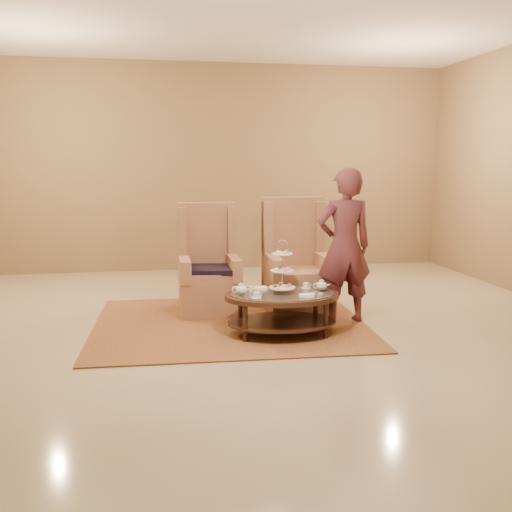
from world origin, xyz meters
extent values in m
plane|color=tan|center=(0.00, 0.00, 0.00)|extent=(8.00, 8.00, 0.00)
cube|color=silver|center=(0.00, 0.00, 0.00)|extent=(8.00, 8.00, 0.02)
cube|color=olive|center=(0.00, 4.00, 1.75)|extent=(8.00, 0.04, 3.50)
cube|color=#905F33|center=(-0.23, 0.48, 0.01)|extent=(3.15, 2.65, 0.02)
cylinder|color=black|center=(-0.15, -0.24, 0.20)|extent=(0.05, 0.05, 0.41)
cylinder|color=black|center=(0.70, -0.26, 0.20)|extent=(0.05, 0.05, 0.41)
cylinder|color=black|center=(-0.14, 0.21, 0.20)|extent=(0.05, 0.05, 0.41)
cylinder|color=black|center=(0.71, 0.19, 0.20)|extent=(0.05, 0.05, 0.41)
cylinder|color=white|center=(0.28, -0.03, 0.72)|extent=(0.01, 0.01, 0.51)
torus|color=white|center=(0.28, -0.03, 0.97)|extent=(0.13, 0.01, 0.13)
cylinder|color=white|center=(0.28, -0.03, 0.52)|extent=(0.29, 0.29, 0.01)
cylinder|color=white|center=(0.28, -0.03, 0.71)|extent=(0.26, 0.26, 0.01)
cylinder|color=white|center=(0.28, -0.03, 0.89)|extent=(0.23, 0.23, 0.01)
cylinder|color=#D36C7E|center=(0.36, -0.03, 0.55)|extent=(0.04, 0.04, 0.03)
cylinder|color=tan|center=(0.28, 0.05, 0.55)|extent=(0.04, 0.04, 0.03)
cylinder|color=brown|center=(0.20, -0.02, 0.55)|extent=(0.04, 0.04, 0.03)
cylinder|color=white|center=(0.28, -0.10, 0.55)|extent=(0.04, 0.04, 0.03)
ellipsoid|color=tan|center=(0.35, -0.01, 0.73)|extent=(0.05, 0.05, 0.03)
ellipsoid|color=brown|center=(0.26, 0.04, 0.73)|extent=(0.05, 0.05, 0.03)
ellipsoid|color=white|center=(0.21, -0.04, 0.73)|extent=(0.05, 0.05, 0.03)
ellipsoid|color=#D36C7E|center=(0.30, -0.09, 0.73)|extent=(0.05, 0.05, 0.03)
cube|color=brown|center=(0.33, 0.01, 0.90)|extent=(0.05, 0.03, 0.02)
cube|color=white|center=(0.24, 0.03, 0.90)|extent=(0.05, 0.03, 0.02)
cube|color=#D36C7E|center=(0.23, -0.06, 0.90)|extent=(0.05, 0.03, 0.02)
cube|color=tan|center=(0.31, -0.08, 0.90)|extent=(0.05, 0.03, 0.02)
ellipsoid|color=white|center=(-0.17, -0.03, 0.52)|extent=(0.13, 0.13, 0.10)
cylinder|color=white|center=(-0.17, -0.03, 0.57)|extent=(0.06, 0.06, 0.01)
sphere|color=white|center=(-0.17, -0.03, 0.58)|extent=(0.02, 0.02, 0.02)
cone|color=white|center=(-0.09, -0.04, 0.52)|extent=(0.08, 0.03, 0.05)
torus|color=white|center=(-0.23, -0.03, 0.52)|extent=(0.07, 0.01, 0.07)
ellipsoid|color=white|center=(0.73, 0.01, 0.52)|extent=(0.13, 0.13, 0.10)
cylinder|color=white|center=(0.73, 0.01, 0.57)|extent=(0.06, 0.06, 0.01)
sphere|color=white|center=(0.73, 0.01, 0.58)|extent=(0.02, 0.02, 0.02)
cone|color=white|center=(0.80, 0.01, 0.52)|extent=(0.08, 0.03, 0.05)
torus|color=white|center=(0.67, 0.01, 0.52)|extent=(0.07, 0.01, 0.07)
cylinder|color=white|center=(-0.03, -0.20, 0.47)|extent=(0.11, 0.11, 0.01)
cylinder|color=white|center=(-0.03, -0.20, 0.50)|extent=(0.07, 0.07, 0.06)
torus|color=white|center=(0.01, -0.20, 0.50)|extent=(0.04, 0.01, 0.04)
cylinder|color=white|center=(0.59, 0.15, 0.47)|extent=(0.11, 0.11, 0.01)
cylinder|color=white|center=(0.59, 0.15, 0.50)|extent=(0.07, 0.07, 0.06)
torus|color=white|center=(0.63, 0.15, 0.50)|extent=(0.04, 0.01, 0.04)
cylinder|color=white|center=(0.08, 0.18, 0.47)|extent=(0.17, 0.17, 0.01)
cube|color=silver|center=(0.08, 0.18, 0.48)|extent=(0.16, 0.13, 0.02)
cylinder|color=white|center=(0.50, -0.23, 0.47)|extent=(0.17, 0.17, 0.01)
cube|color=silver|center=(0.50, -0.23, 0.48)|extent=(0.16, 0.13, 0.02)
cylinder|color=white|center=(-0.04, 0.08, 0.49)|extent=(0.05, 0.05, 0.06)
cylinder|color=white|center=(0.66, -0.18, 0.47)|extent=(0.06, 0.06, 0.01)
cylinder|color=#D36C7E|center=(0.66, -0.18, 0.48)|extent=(0.04, 0.04, 0.01)
cylinder|color=white|center=(0.62, -0.09, 0.47)|extent=(0.06, 0.06, 0.01)
cylinder|color=brown|center=(0.62, -0.09, 0.48)|extent=(0.04, 0.04, 0.01)
cylinder|color=white|center=(-0.10, 0.17, 0.47)|extent=(0.06, 0.06, 0.01)
cylinder|color=white|center=(-0.10, 0.17, 0.48)|extent=(0.04, 0.04, 0.01)
cube|color=#9F694B|center=(-0.41, 1.03, 0.22)|extent=(0.73, 0.73, 0.44)
cube|color=#9F694B|center=(-0.41, 0.98, 0.49)|extent=(0.62, 0.62, 0.10)
cube|color=#9F694B|center=(-0.41, 1.33, 0.67)|extent=(0.73, 0.15, 1.35)
cube|color=#9F694B|center=(-0.72, 1.28, 0.98)|extent=(0.11, 0.23, 0.62)
cube|color=#9F694B|center=(-0.10, 1.29, 0.98)|extent=(0.11, 0.23, 0.62)
cube|color=#9F694B|center=(-0.71, 0.97, 0.57)|extent=(0.13, 0.65, 0.27)
cube|color=#9F694B|center=(-0.11, 0.98, 0.57)|extent=(0.13, 0.65, 0.27)
cube|color=black|center=(-0.41, 0.94, 0.56)|extent=(0.63, 0.59, 0.06)
cube|color=#9F694B|center=(0.65, 0.80, 0.23)|extent=(0.77, 0.77, 0.46)
cube|color=#9F694B|center=(0.65, 0.74, 0.51)|extent=(0.65, 0.65, 0.11)
cube|color=#9F694B|center=(0.65, 1.11, 0.71)|extent=(0.76, 0.16, 1.42)
cube|color=#9F694B|center=(0.32, 1.07, 1.04)|extent=(0.11, 0.24, 0.65)
cube|color=#9F694B|center=(0.98, 1.07, 1.04)|extent=(0.11, 0.24, 0.65)
cube|color=#9F694B|center=(0.33, 0.74, 0.60)|extent=(0.13, 0.69, 0.28)
cube|color=#9F694B|center=(0.97, 0.74, 0.60)|extent=(0.13, 0.69, 0.28)
imported|color=#502227|center=(1.08, 0.34, 0.89)|extent=(0.67, 0.46, 1.79)
camera|label=1|loc=(-0.99, -5.84, 1.84)|focal=40.00mm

